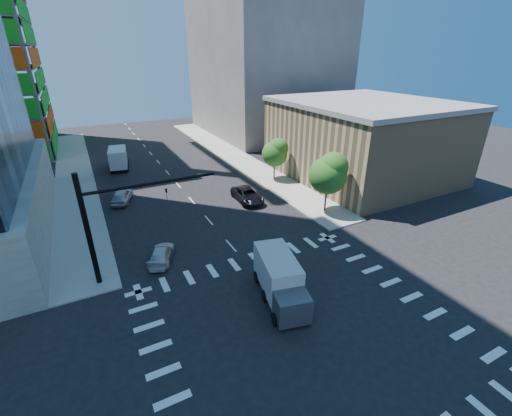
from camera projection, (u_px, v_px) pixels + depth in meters
ground at (304, 329)px, 22.52m from camera, size 160.00×160.00×0.00m
road_markings at (304, 329)px, 22.52m from camera, size 20.00×20.00×0.01m
sidewalk_ne at (233, 155)px, 59.98m from camera, size 5.00×60.00×0.15m
sidewalk_nw at (75, 177)px, 49.55m from camera, size 5.00×60.00×0.15m
commercial_building at (363, 139)px, 48.48m from camera, size 20.50×22.50×10.60m
bg_building_ne at (265, 65)px, 72.30m from camera, size 24.00×30.00×28.00m
signal_mast_nw at (108, 217)px, 25.33m from camera, size 10.20×0.40×9.00m
tree_south at (330, 173)px, 37.05m from camera, size 4.16×4.16×6.82m
tree_north at (276, 152)px, 47.15m from camera, size 3.54×3.52×5.78m
car_nb_far at (247, 195)px, 41.47m from camera, size 2.78×5.68×1.55m
car_sb_near at (161, 254)px, 29.69m from camera, size 3.39×4.70×1.26m
car_sb_mid at (122, 196)px, 41.23m from camera, size 3.41×5.05×1.60m
box_truck_near at (281, 284)px, 24.61m from camera, size 3.87×6.47×3.17m
box_truck_far at (119, 159)px, 53.21m from camera, size 3.50×6.50×3.25m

